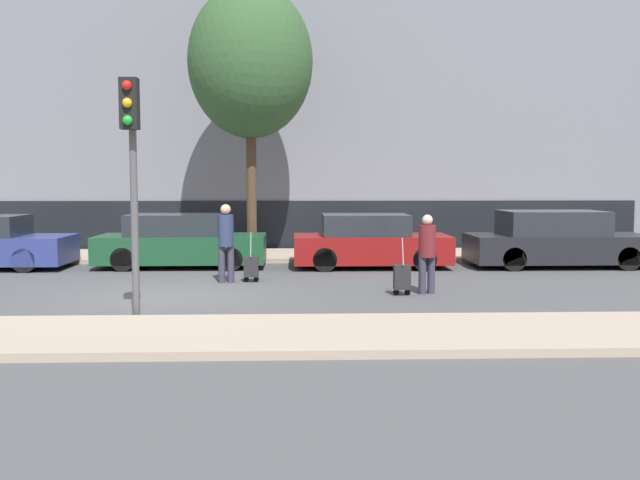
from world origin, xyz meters
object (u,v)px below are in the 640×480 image
Objects in this scene: bare_tree_near_crossing at (250,62)px; parked_car_2 at (370,243)px; trolley_left at (251,267)px; parked_bicycle at (194,240)px; pedestrian_left at (226,238)px; trolley_right at (402,277)px; pedestrian_right at (427,249)px; parked_car_1 at (180,242)px; parked_car_3 at (557,241)px; traffic_light at (131,150)px.

parked_car_2 is at bearing -28.30° from bare_tree_near_crossing.
trolley_left is 5.80m from parked_bicycle.
pedestrian_left is 1.52× the size of trolley_right.
pedestrian_right reaches higher than trolley_right.
bare_tree_near_crossing reaches higher than trolley_left.
pedestrian_right is at bearing -39.02° from parked_car_1.
traffic_light reaches higher than parked_car_3.
pedestrian_left reaches higher than parked_car_2.
bare_tree_near_crossing is at bearing -102.28° from pedestrian_left.
parked_car_3 is 8.78m from pedestrian_left.
trolley_left is at bearing -69.66° from parked_bicycle.
parked_car_3 is 6.04m from pedestrian_right.
parked_car_1 is at bearing -140.21° from bare_tree_near_crossing.
pedestrian_right is at bearing 25.93° from traffic_light.
parked_bicycle is (-5.10, 7.39, 0.13)m from trolley_right.
trolley_right is 0.15× the size of bare_tree_near_crossing.
trolley_right is 5.79m from traffic_light.
traffic_light reaches higher than pedestrian_left.
trolley_left is at bearing 179.93° from pedestrian_left.
trolley_right is (-4.75, -4.47, -0.32)m from parked_car_3.
parked_car_3 is 4.10× the size of trolley_right.
parked_car_3 is at bearing -1.42° from parked_car_1.
parked_car_2 is 0.86× the size of parked_car_3.
bare_tree_near_crossing reaches higher than parked_car_2.
parked_bicycle is (-5.62, 7.22, -0.40)m from pedestrian_right.
pedestrian_left is 0.85m from trolley_left.
bare_tree_near_crossing is at bearing 104.50° from pedestrian_right.
bare_tree_near_crossing is at bearing -33.67° from parked_bicycle.
bare_tree_near_crossing is (-8.06, 1.72, 4.83)m from parked_car_3.
traffic_light is (0.38, -7.09, 2.10)m from parked_car_1.
parked_car_1 is 6.94m from trolley_right.
trolley_left is 0.15× the size of bare_tree_near_crossing.
trolley_right is at bearing -87.95° from parked_car_2.
traffic_light reaches higher than parked_bicycle.
parked_car_3 reaches higher than trolley_right.
trolley_left is 3.65m from trolley_right.
parked_car_2 reaches higher than trolley_right.
parked_car_1 is at bearing 93.09° from traffic_light.
pedestrian_right is 1.39× the size of trolley_right.
pedestrian_left is 1.57× the size of trolley_left.
bare_tree_near_crossing is at bearing 118.11° from trolley_right.
traffic_light reaches higher than trolley_left.
parked_car_1 is at bearing -89.76° from parked_bicycle.
traffic_light reaches higher than pedestrian_right.
trolley_right reaches higher than parked_bicycle.
traffic_light is 2.18× the size of parked_bicycle.
pedestrian_left reaches higher than parked_bicycle.
parked_car_2 is 1.04× the size of traffic_light.
parked_car_1 is 0.92× the size of parked_car_3.
pedestrian_left is at bearing -162.78° from parked_car_3.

